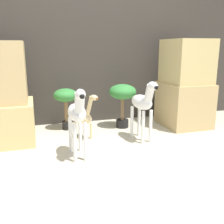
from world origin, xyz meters
TOP-DOWN VIEW (x-y plane):
  - ground_plane at (0.00, 0.00)m, footprint 14.00×14.00m
  - wall_back at (0.00, 1.62)m, footprint 6.40×0.08m
  - rock_pillar_left at (-1.18, 0.99)m, footprint 0.59×0.68m
  - rock_pillar_right at (1.18, 0.99)m, footprint 0.59×0.68m
  - zebra_right at (0.36, 0.56)m, footprint 0.23×0.51m
  - zebra_left at (-0.46, 0.27)m, footprint 0.18×0.51m
  - giraffe_figurine at (-0.30, 0.83)m, footprint 0.30×0.38m
  - potted_palm_front at (-0.46, 1.27)m, footprint 0.32×0.32m
  - potted_palm_back at (0.30, 1.14)m, footprint 0.38×0.38m

SIDE VIEW (x-z plane):
  - ground_plane at x=0.00m, z-range 0.00..0.00m
  - giraffe_figurine at x=-0.30m, z-range -0.01..0.56m
  - potted_palm_front at x=-0.46m, z-range 0.15..0.72m
  - potted_palm_back at x=0.30m, z-range 0.15..0.77m
  - zebra_right at x=0.36m, z-range 0.09..0.83m
  - zebra_left at x=-0.46m, z-range 0.09..0.83m
  - rock_pillar_left at x=-1.18m, z-range -0.06..1.11m
  - rock_pillar_right at x=1.18m, z-range -0.03..1.19m
  - wall_back at x=0.00m, z-range 0.00..2.20m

